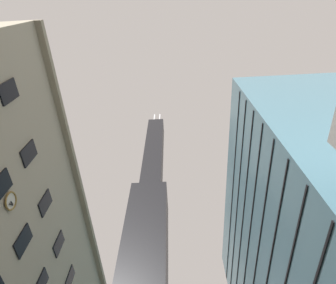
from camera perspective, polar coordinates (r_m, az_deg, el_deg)
The scene contains 1 object.
dark_skyscraper at distance 112.22m, azimuth -5.12°, elevation -26.41°, with size 24.65×24.65×220.72m.
Camera 1 is at (0.51, -7.57, 1.84)m, focal length 30.06 mm.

